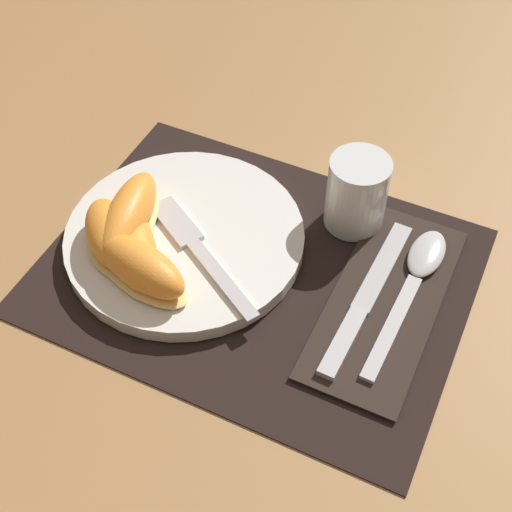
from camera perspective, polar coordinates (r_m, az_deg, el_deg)
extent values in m
plane|color=#A37547|center=(0.71, 0.04, -1.27)|extent=(3.00, 3.00, 0.00)
cube|color=black|center=(0.71, 0.04, -1.17)|extent=(0.41, 0.31, 0.00)
cylinder|color=white|center=(0.73, -5.89, 1.21)|extent=(0.24, 0.24, 0.02)
cylinder|color=silver|center=(0.73, 8.07, 5.02)|extent=(0.06, 0.06, 0.08)
cylinder|color=yellow|center=(0.75, 7.83, 3.43)|extent=(0.05, 0.05, 0.02)
cube|color=#2D231E|center=(0.69, 10.30, -3.55)|extent=(0.10, 0.24, 0.00)
cube|color=#BCBCC1|center=(0.65, 6.95, -6.85)|extent=(0.02, 0.08, 0.01)
cube|color=#BCBCC1|center=(0.71, 10.09, -0.86)|extent=(0.02, 0.12, 0.01)
cube|color=#BCBCC1|center=(0.67, 10.83, -5.56)|extent=(0.02, 0.13, 0.01)
ellipsoid|color=#BCBCC1|center=(0.73, 13.50, 0.19)|extent=(0.04, 0.07, 0.01)
cube|color=#BCBCC1|center=(0.68, -2.74, -1.90)|extent=(0.10, 0.07, 0.00)
cube|color=#BCBCC1|center=(0.73, -6.42, 2.71)|extent=(0.07, 0.06, 0.00)
ellipsoid|color=#F4DB84|center=(0.73, -9.99, 2.20)|extent=(0.07, 0.13, 0.01)
ellipsoid|color=orange|center=(0.71, -10.18, 3.16)|extent=(0.07, 0.13, 0.04)
ellipsoid|color=#F4DB84|center=(0.72, -11.51, 1.02)|extent=(0.10, 0.10, 0.01)
ellipsoid|color=orange|center=(0.71, -11.70, 1.82)|extent=(0.09, 0.10, 0.04)
ellipsoid|color=#F4DB84|center=(0.71, -9.84, 0.39)|extent=(0.12, 0.13, 0.01)
ellipsoid|color=orange|center=(0.70, -9.97, 1.08)|extent=(0.12, 0.12, 0.03)
ellipsoid|color=#F4DB84|center=(0.68, -9.02, -1.68)|extent=(0.12, 0.07, 0.01)
ellipsoid|color=orange|center=(0.67, -9.19, -0.79)|extent=(0.11, 0.06, 0.04)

